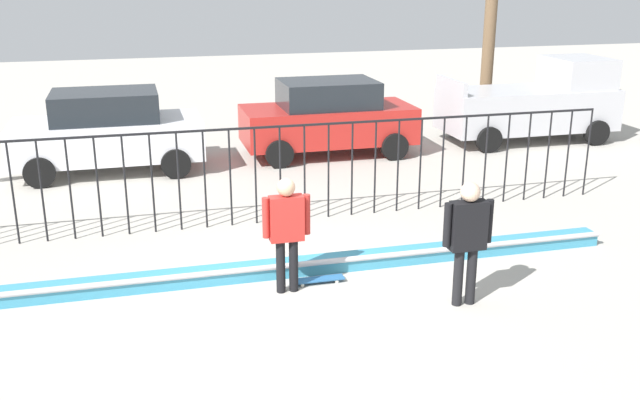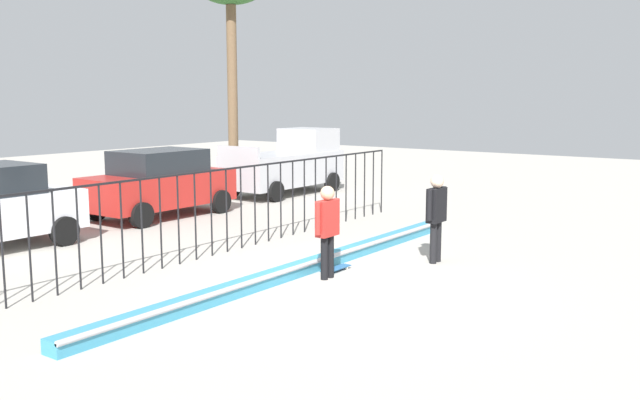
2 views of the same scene
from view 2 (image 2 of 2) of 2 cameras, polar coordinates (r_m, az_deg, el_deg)
name	(u,v)px [view 2 (image 2 of 2)]	position (r m, az deg, el deg)	size (l,w,h in m)	color
ground_plane	(336,279)	(13.18, 1.30, -6.44)	(60.00, 60.00, 0.00)	#ADA89E
bowl_coping_ledge	(305,267)	(13.57, -1.26, -5.48)	(11.00, 0.40, 0.27)	teal
perimeter_fence	(211,204)	(14.98, -8.88, -0.29)	(14.04, 0.04, 1.85)	black
skateboarder	(327,223)	(12.96, 0.61, -1.92)	(0.71, 0.27, 1.75)	black
skateboard	(336,269)	(13.68, 1.31, -5.62)	(0.80, 0.20, 0.07)	#26598C
camera_operator	(436,210)	(14.41, 9.49, -0.82)	(0.74, 0.28, 1.82)	black
parked_car_red	(159,183)	(20.23, -12.98, 1.39)	(4.30, 2.12, 1.90)	#B2231E
pickup_truck	(288,164)	(24.54, -2.67, 2.96)	(4.70, 2.12, 2.24)	#B7B7BC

